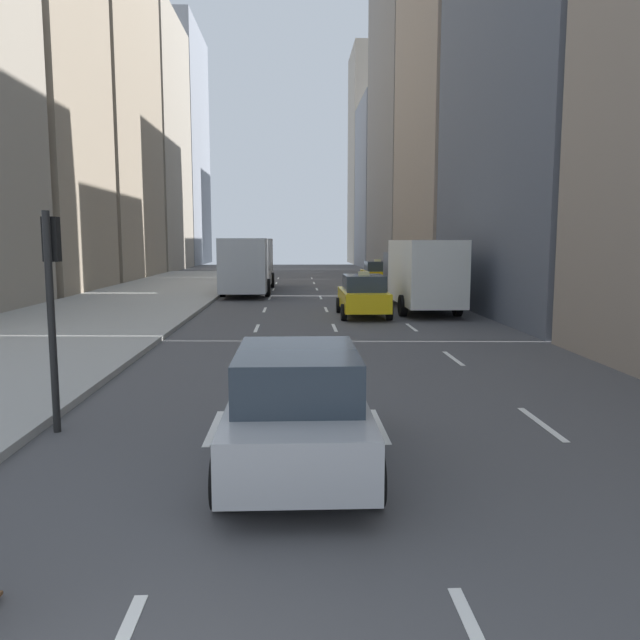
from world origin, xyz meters
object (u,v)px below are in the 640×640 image
(taxi_lead, at_px, (363,295))
(taxi_second, at_px, (377,274))
(city_bus, at_px, (249,263))
(sedan_black_near, at_px, (297,407))
(traffic_light_pole, at_px, (52,285))
(box_truck, at_px, (420,273))

(taxi_lead, distance_m, taxi_second, 17.11)
(taxi_second, bearing_deg, city_bus, -153.18)
(taxi_lead, bearing_deg, city_bus, 113.96)
(taxi_lead, xyz_separation_m, taxi_second, (2.80, 16.88, 0.00))
(taxi_lead, height_order, sedan_black_near, taxi_lead)
(taxi_lead, distance_m, city_bus, 13.85)
(sedan_black_near, bearing_deg, traffic_light_pole, 154.84)
(city_bus, height_order, traffic_light_pole, traffic_light_pole)
(taxi_lead, bearing_deg, sedan_black_near, -99.22)
(taxi_second, distance_m, traffic_light_pole, 33.69)
(box_truck, distance_m, traffic_light_pole, 19.95)
(sedan_black_near, relative_size, traffic_light_pole, 1.23)
(sedan_black_near, distance_m, city_bus, 30.02)
(sedan_black_near, xyz_separation_m, box_truck, (5.60, 19.36, 0.85))
(taxi_second, height_order, box_truck, box_truck)
(taxi_lead, xyz_separation_m, traffic_light_pole, (-6.75, -15.39, 1.53))
(city_bus, bearing_deg, traffic_light_pole, -92.33)
(sedan_black_near, xyz_separation_m, city_bus, (-2.81, 29.87, 0.93))
(city_bus, relative_size, box_truck, 1.38)
(box_truck, bearing_deg, taxi_lead, -142.94)
(taxi_second, distance_m, city_bus, 9.47)
(city_bus, bearing_deg, taxi_second, 26.82)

